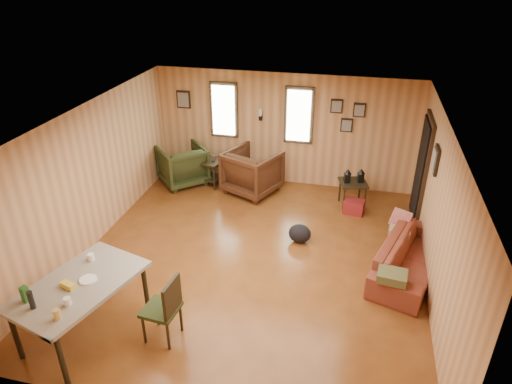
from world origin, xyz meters
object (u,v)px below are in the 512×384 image
Objects in this scene: recliner_green at (182,163)px; dining_table at (78,289)px; side_table at (353,181)px; sofa at (411,252)px; recliner_brown at (252,170)px; end_table at (210,167)px.

dining_table reaches higher than recliner_green.
side_table is at bearing 133.68° from recliner_green.
sofa is at bearing 45.21° from dining_table.
recliner_green is at bearing 82.64° from sofa.
sofa is 3.73m from recliner_brown.
recliner_green is 1.15× the size of side_table.
sofa is 2.45× the size of side_table.
dining_table is at bearing -126.68° from side_table.
dining_table is at bearing -92.26° from end_table.
recliner_green is at bearing 21.09° from recliner_brown.
recliner_green is (-1.58, 0.06, -0.04)m from recliner_brown.
sofa is 1.96× the size of recliner_brown.
recliner_green is at bearing 176.74° from side_table.
end_table is at bearing 103.83° from dining_table.
dining_table is at bearing 137.16° from sofa.
dining_table reaches higher than sofa.
end_table is at bearing 143.75° from recliner_green.
dining_table is (-4.22, -2.35, 0.37)m from sofa.
dining_table reaches higher than end_table.
recliner_brown reaches higher than sofa.
recliner_green reaches higher than sofa.
recliner_brown reaches higher than end_table.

